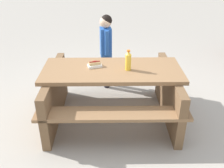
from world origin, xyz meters
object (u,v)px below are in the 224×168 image
Objects in this scene: hotdog_tray at (95,65)px; child_in_coat at (106,42)px; picnic_table at (112,89)px; soda_bottle at (128,61)px.

child_in_coat is at bearing -108.92° from hotdog_tray.
hotdog_tray is (0.21, -0.10, 0.34)m from picnic_table.
picnic_table is at bearing -19.24° from soda_bottle.
picnic_table is 7.55× the size of soda_bottle.
picnic_table is 0.41m from hotdog_tray.
soda_bottle reaches higher than picnic_table.
soda_bottle is at bearing 160.76° from picnic_table.
soda_bottle is at bearing 96.97° from child_in_coat.
soda_bottle is (-0.19, 0.07, 0.43)m from picnic_table.
child_in_coat is at bearing -83.03° from soda_bottle.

